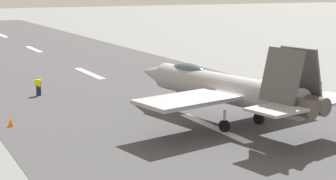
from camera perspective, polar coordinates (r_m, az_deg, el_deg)
ground_plane at (r=34.49m, az=5.66°, el=-4.37°), size 400.00×400.00×0.00m
runway_strip at (r=34.47m, az=5.68°, el=-4.36°), size 240.00×26.00×0.02m
fighter_jet at (r=36.13m, az=5.89°, el=0.33°), size 17.99×14.65×5.65m
crew_person at (r=46.28m, az=-13.73°, el=0.42°), size 0.53×0.51×1.67m
marker_cone_mid at (r=36.73m, az=-16.51°, el=-3.37°), size 0.44×0.44×0.55m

